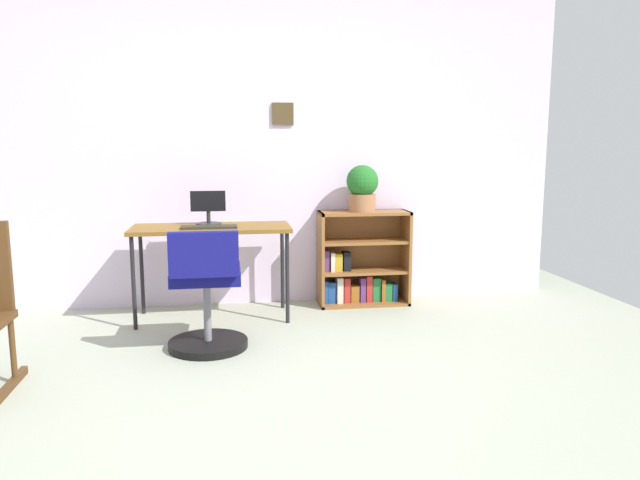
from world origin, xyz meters
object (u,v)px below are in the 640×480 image
at_px(keyboard, 209,227).
at_px(office_chair, 206,297).
at_px(monitor, 208,209).
at_px(bookshelf_low, 360,263).
at_px(desk, 211,234).
at_px(potted_plant_on_shelf, 362,187).

relative_size(keyboard, office_chair, 0.51).
relative_size(monitor, keyboard, 0.65).
bearing_deg(bookshelf_low, keyboard, -163.17).
relative_size(desk, keyboard, 2.90).
distance_m(monitor, keyboard, 0.24).
xyz_separation_m(desk, monitor, (-0.02, 0.10, 0.18)).
bearing_deg(bookshelf_low, desk, -167.63).
xyz_separation_m(desk, potted_plant_on_shelf, (1.21, 0.22, 0.33)).
height_order(desk, keyboard, keyboard).
relative_size(desk, office_chair, 1.47).
relative_size(keyboard, bookshelf_low, 0.52).
bearing_deg(bookshelf_low, monitor, -172.42).
relative_size(desk, potted_plant_on_shelf, 3.13).
bearing_deg(potted_plant_on_shelf, keyboard, -165.33).
bearing_deg(keyboard, bookshelf_low, 16.83).
xyz_separation_m(office_chair, bookshelf_low, (1.24, 1.01, -0.02)).
xyz_separation_m(desk, office_chair, (-0.02, -0.74, -0.30)).
xyz_separation_m(monitor, potted_plant_on_shelf, (1.24, 0.11, 0.14)).
bearing_deg(desk, bookshelf_low, 12.37).
xyz_separation_m(office_chair, potted_plant_on_shelf, (1.23, 0.96, 0.62)).
distance_m(keyboard, office_chair, 0.73).
height_order(monitor, potted_plant_on_shelf, potted_plant_on_shelf).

